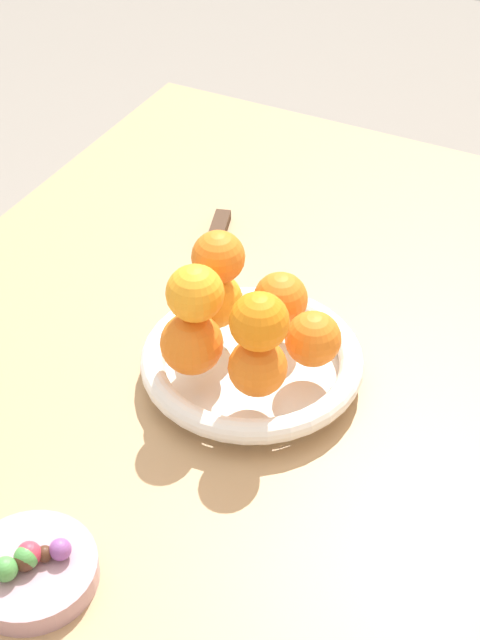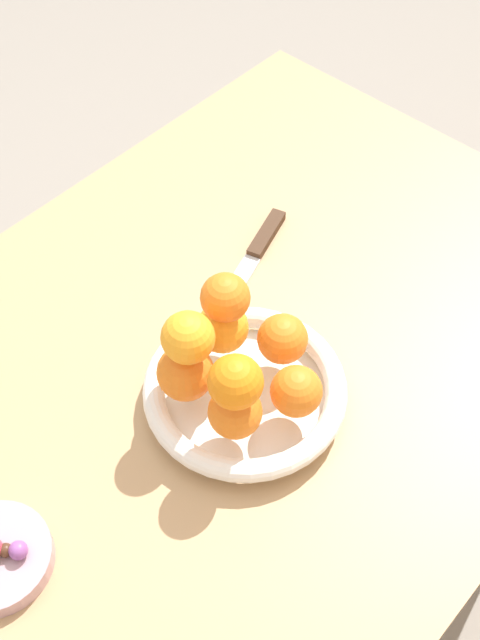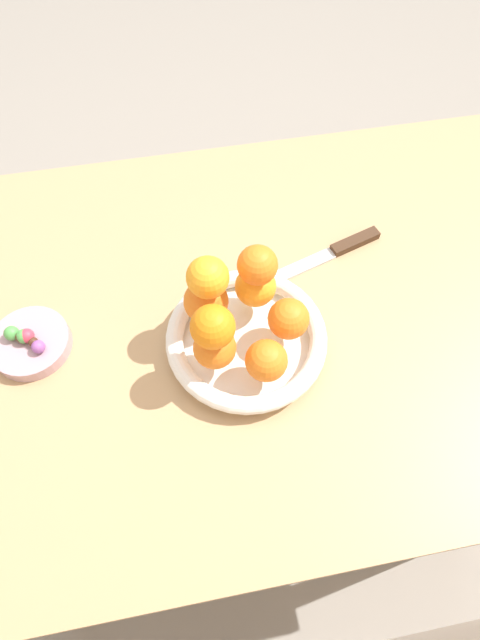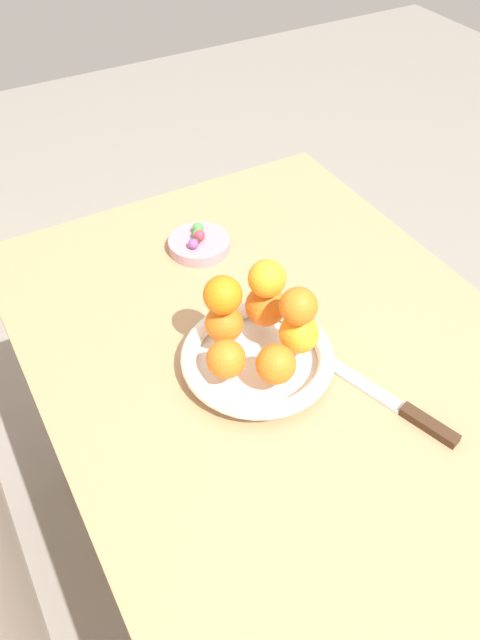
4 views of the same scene
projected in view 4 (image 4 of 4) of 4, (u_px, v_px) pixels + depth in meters
The scene contains 20 objects.
ground_plane at pixel (277, 570), 1.50m from camera, with size 6.00×6.00×0.00m, color gray.
dining_table at pixel (293, 400), 1.04m from camera, with size 1.10×0.76×0.74m.
fruit_bowl at pixel (257, 359), 0.96m from camera, with size 0.24×0.24×0.04m.
candy_dish at pixel (199, 244), 1.19m from camera, with size 0.12×0.12×0.02m, color #B28C99.
orange_0 at pixel (226, 359), 0.90m from camera, with size 0.06×0.06×0.06m, color orange.
orange_1 at pixel (276, 364), 0.89m from camera, with size 0.06×0.06×0.06m, color orange.
orange_2 at pixel (297, 334), 0.93m from camera, with size 0.06×0.06×0.06m, color orange.
orange_3 at pixel (266, 306), 0.97m from camera, with size 0.06×0.06×0.06m, color orange.
orange_4 at pixel (224, 324), 0.95m from camera, with size 0.06×0.06×0.06m, color orange.
orange_5 at pixel (223, 295), 0.91m from camera, with size 0.06×0.06×0.06m, color orange.
orange_6 at pixel (267, 279), 0.93m from camera, with size 0.06×0.06×0.06m, color orange.
orange_7 at pixel (298, 306), 0.89m from camera, with size 0.06×0.06×0.06m, color orange.
candy_ball_0 at pixel (201, 235), 1.17m from camera, with size 0.02×0.02×0.02m, color #C6384C.
candy_ball_1 at pixel (197, 241), 1.17m from camera, with size 0.01×0.01×0.01m, color #472819.
candy_ball_2 at pixel (197, 234), 1.18m from camera, with size 0.02×0.02×0.02m, color #472819.
candy_ball_3 at pixel (198, 228), 1.19m from camera, with size 0.02×0.02×0.02m, color #4C9947.
candy_ball_4 at pixel (198, 234), 1.17m from camera, with size 0.02×0.02×0.02m, color #4C9947.
candy_ball_5 at pixel (200, 234), 1.17m from camera, with size 0.02×0.02×0.02m, color #472819.
candy_ball_6 at pixel (193, 244), 1.15m from camera, with size 0.02×0.02×0.02m, color #8C4C99.
knife at pixel (393, 402), 0.92m from camera, with size 0.25×0.10×0.01m.
Camera 4 is at (-0.53, 0.40, 1.48)m, focal length 35.00 mm.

